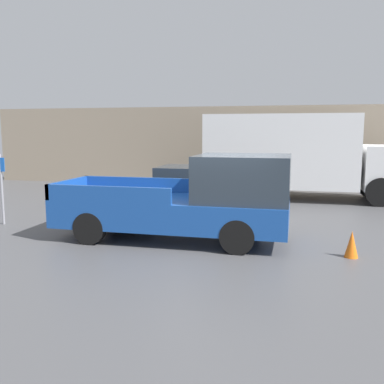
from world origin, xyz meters
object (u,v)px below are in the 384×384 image
at_px(car, 194,192).
at_px(traffic_cone, 352,244).
at_px(pickup_truck, 193,201).
at_px(delivery_truck, 294,154).
at_px(parking_sign, 1,185).

height_order(car, traffic_cone, car).
relative_size(pickup_truck, delivery_truck, 0.75).
distance_m(car, traffic_cone, 5.53).
bearing_deg(car, delivery_truck, 56.69).
xyz_separation_m(pickup_truck, car, (-0.64, 2.82, -0.20)).
bearing_deg(pickup_truck, traffic_cone, -9.35).
distance_m(pickup_truck, delivery_truck, 7.83).
height_order(parking_sign, traffic_cone, parking_sign).
bearing_deg(car, parking_sign, -156.02).
relative_size(delivery_truck, traffic_cone, 13.19).
xyz_separation_m(delivery_truck, traffic_cone, (1.29, -8.02, -1.52)).
distance_m(pickup_truck, parking_sign, 5.87).
bearing_deg(pickup_truck, delivery_truck, 72.19).
xyz_separation_m(car, delivery_truck, (3.02, 4.59, 1.00)).
height_order(pickup_truck, delivery_truck, delivery_truck).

